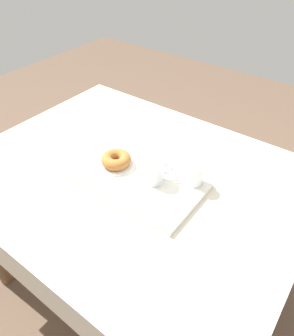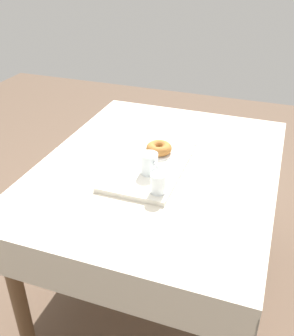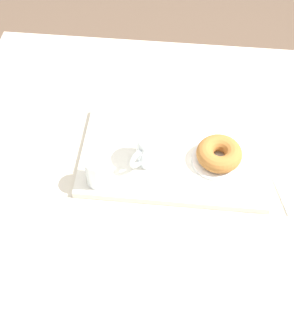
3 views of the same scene
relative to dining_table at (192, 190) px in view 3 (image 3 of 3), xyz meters
The scene contains 7 objects.
ground_plane 0.67m from the dining_table, ahead, with size 6.00×6.00×0.00m, color brown.
dining_table is the anchor object (origin of this frame).
serving_tray 0.12m from the dining_table, 26.25° to the right, with size 0.48×0.29×0.02m, color silver.
tea_mug_left 0.19m from the dining_table, ahead, with size 0.09×0.10×0.09m.
water_glass_near 0.29m from the dining_table, 17.46° to the left, with size 0.06×0.06×0.08m.
donut_plate_left 0.13m from the dining_table, 162.09° to the right, with size 0.14×0.14×0.01m, color white.
sugar_donut_left 0.15m from the dining_table, 162.09° to the right, with size 0.12×0.12×0.04m, color #A3662D.
Camera 3 is at (0.05, 0.75, 1.74)m, focal length 50.91 mm.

